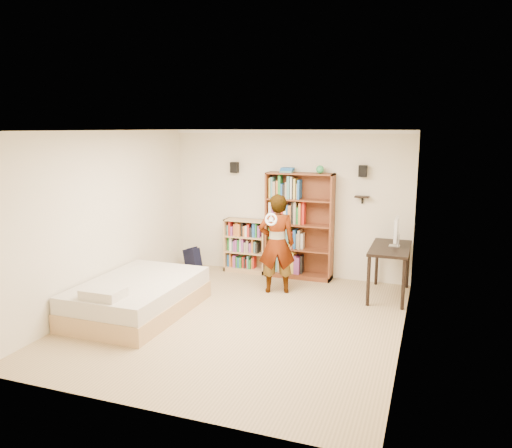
{
  "coord_description": "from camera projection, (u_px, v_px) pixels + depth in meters",
  "views": [
    {
      "loc": [
        2.53,
        -6.35,
        2.74
      ],
      "look_at": [
        0.03,
        0.6,
        1.31
      ],
      "focal_mm": 35.0,
      "sensor_mm": 36.0,
      "label": 1
    }
  ],
  "objects": [
    {
      "name": "ground",
      "position": [
        240.0,
        320.0,
        7.23
      ],
      "size": [
        4.5,
        5.0,
        0.01
      ],
      "primitive_type": "cube",
      "color": "tan",
      "rests_on": "ground"
    },
    {
      "name": "room_shell",
      "position": [
        239.0,
        199.0,
        6.9
      ],
      "size": [
        4.52,
        5.02,
        2.71
      ],
      "color": "silver",
      "rests_on": "ground"
    },
    {
      "name": "crown_molding",
      "position": [
        239.0,
        133.0,
        6.72
      ],
      "size": [
        4.5,
        5.0,
        0.06
      ],
      "color": "white",
      "rests_on": "room_shell"
    },
    {
      "name": "speaker_left",
      "position": [
        234.0,
        167.0,
        9.42
      ],
      "size": [
        0.14,
        0.12,
        0.2
      ],
      "primitive_type": "cube",
      "color": "black",
      "rests_on": "room_shell"
    },
    {
      "name": "speaker_right",
      "position": [
        363.0,
        171.0,
        8.62
      ],
      "size": [
        0.14,
        0.12,
        0.2
      ],
      "primitive_type": "cube",
      "color": "black",
      "rests_on": "room_shell"
    },
    {
      "name": "wall_shelf",
      "position": [
        362.0,
        197.0,
        8.71
      ],
      "size": [
        0.25,
        0.16,
        0.02
      ],
      "primitive_type": "cube",
      "color": "black",
      "rests_on": "room_shell"
    },
    {
      "name": "tall_bookshelf",
      "position": [
        299.0,
        226.0,
        9.11
      ],
      "size": [
        1.23,
        0.36,
        1.94
      ],
      "primitive_type": null,
      "color": "brown",
      "rests_on": "ground"
    },
    {
      "name": "low_bookshelf",
      "position": [
        246.0,
        246.0,
        9.57
      ],
      "size": [
        0.82,
        0.31,
        1.02
      ],
      "primitive_type": null,
      "color": "#DAB075",
      "rests_on": "ground"
    },
    {
      "name": "computer_desk",
      "position": [
        389.0,
        272.0,
        8.17
      ],
      "size": [
        0.61,
        1.23,
        0.84
      ],
      "primitive_type": null,
      "color": "black",
      "rests_on": "ground"
    },
    {
      "name": "imac",
      "position": [
        395.0,
        232.0,
        8.08
      ],
      "size": [
        0.13,
        0.47,
        0.47
      ],
      "primitive_type": null,
      "rotation": [
        0.0,
        0.0,
        -0.07
      ],
      "color": "silver",
      "rests_on": "computer_desk"
    },
    {
      "name": "daybed",
      "position": [
        138.0,
        293.0,
        7.43
      ],
      "size": [
        1.39,
        2.14,
        0.63
      ],
      "primitive_type": null,
      "color": "beige",
      "rests_on": "ground"
    },
    {
      "name": "person",
      "position": [
        277.0,
        244.0,
        8.31
      ],
      "size": [
        0.71,
        0.59,
        1.67
      ],
      "primitive_type": "imported",
      "rotation": [
        0.0,
        0.0,
        3.5
      ],
      "color": "black",
      "rests_on": "ground"
    },
    {
      "name": "wii_wheel",
      "position": [
        271.0,
        219.0,
        7.93
      ],
      "size": [
        0.21,
        0.08,
        0.21
      ],
      "primitive_type": "torus",
      "rotation": [
        1.36,
        0.0,
        0.0
      ],
      "color": "silver",
      "rests_on": "person"
    },
    {
      "name": "navy_bag",
      "position": [
        193.0,
        260.0,
        9.63
      ],
      "size": [
        0.4,
        0.33,
        0.46
      ],
      "primitive_type": null,
      "rotation": [
        0.0,
        0.0,
        -0.37
      ],
      "color": "black",
      "rests_on": "ground"
    }
  ]
}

